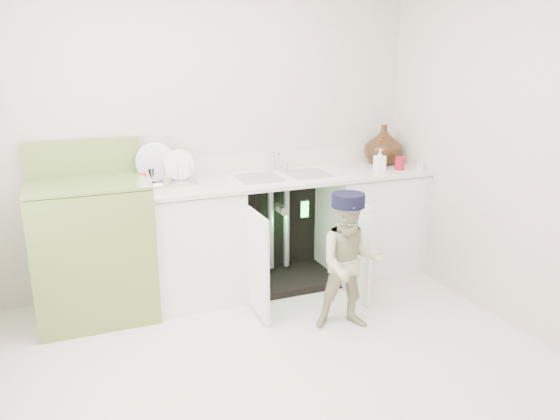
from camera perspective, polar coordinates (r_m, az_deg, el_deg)
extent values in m
plane|color=silver|center=(3.43, -0.56, -16.39)|extent=(3.50, 3.50, 0.00)
cube|color=beige|center=(4.36, -7.94, 8.17)|extent=(3.50, 2.50, 0.02)
cube|color=beige|center=(1.70, 18.33, -5.10)|extent=(3.50, 2.50, 0.02)
cube|color=beige|center=(3.93, 23.99, 6.09)|extent=(2.50, 3.00, 0.02)
cube|color=white|center=(4.21, -9.79, -3.69)|extent=(0.80, 0.60, 0.86)
cube|color=white|center=(4.79, 9.23, -1.25)|extent=(0.80, 0.60, 0.86)
cube|color=black|center=(4.68, -0.92, -1.45)|extent=(0.80, 0.06, 0.86)
cube|color=black|center=(4.58, 0.33, -7.17)|extent=(0.80, 0.60, 0.06)
cylinder|color=gray|center=(4.50, -0.97, -1.91)|extent=(0.05, 0.05, 0.70)
cylinder|color=gray|center=(4.55, 0.68, -1.71)|extent=(0.05, 0.05, 0.70)
cylinder|color=gray|center=(4.43, 0.10, 0.10)|extent=(0.07, 0.18, 0.07)
cube|color=white|center=(3.88, -2.32, -5.73)|extent=(0.03, 0.40, 0.76)
cube|color=white|center=(4.19, 8.04, -4.15)|extent=(0.02, 0.40, 0.76)
cube|color=silver|center=(4.32, 0.35, 3.32)|extent=(2.44, 0.64, 0.03)
cube|color=silver|center=(4.56, -1.04, 5.16)|extent=(2.44, 0.02, 0.15)
cube|color=white|center=(4.31, 0.35, 3.44)|extent=(0.85, 0.55, 0.02)
cube|color=gray|center=(4.24, -2.22, 3.35)|extent=(0.34, 0.40, 0.01)
cube|color=gray|center=(4.39, 2.83, 3.79)|extent=(0.34, 0.40, 0.01)
cylinder|color=silver|center=(4.49, -0.72, 5.20)|extent=(0.03, 0.03, 0.17)
cylinder|color=silver|center=(4.42, -0.44, 6.01)|extent=(0.02, 0.14, 0.02)
cylinder|color=silver|center=(4.54, 0.58, 4.68)|extent=(0.04, 0.04, 0.06)
cylinder|color=silver|center=(4.69, 14.71, -0.42)|extent=(0.01, 0.01, 0.70)
cube|color=silver|center=(4.67, 14.39, 4.35)|extent=(0.04, 0.02, 0.06)
cube|color=silver|center=(4.17, -12.13, 2.86)|extent=(0.47, 0.31, 0.02)
cylinder|color=silver|center=(4.17, -12.81, 3.98)|extent=(0.29, 0.10, 0.28)
cylinder|color=white|center=(4.18, -10.50, 4.00)|extent=(0.23, 0.06, 0.23)
cylinder|color=silver|center=(4.03, -14.57, 3.39)|extent=(0.01, 0.01, 0.14)
cylinder|color=silver|center=(4.04, -13.25, 3.52)|extent=(0.01, 0.01, 0.14)
cylinder|color=silver|center=(4.06, -11.94, 3.65)|extent=(0.01, 0.01, 0.14)
cylinder|color=silver|center=(4.08, -10.64, 3.77)|extent=(0.01, 0.01, 0.14)
cylinder|color=silver|center=(4.09, -9.35, 3.89)|extent=(0.01, 0.01, 0.14)
imported|color=#482614|center=(4.86, 10.75, 6.71)|extent=(0.33, 0.33, 0.34)
imported|color=orange|center=(4.80, 10.28, 5.97)|extent=(0.09, 0.09, 0.23)
imported|color=white|center=(4.63, 10.39, 5.22)|extent=(0.08, 0.08, 0.18)
cylinder|color=#A20D1E|center=(4.67, 12.39, 4.80)|extent=(0.08, 0.08, 0.11)
cylinder|color=#B01C0F|center=(4.10, -14.14, 3.08)|extent=(0.05, 0.05, 0.10)
cylinder|color=tan|center=(4.05, -11.74, 2.93)|extent=(0.06, 0.06, 0.08)
cylinder|color=black|center=(4.15, -13.29, 3.42)|extent=(0.04, 0.04, 0.12)
cube|color=white|center=(3.93, -13.65, 2.48)|extent=(0.05, 0.05, 0.09)
cube|color=olive|center=(4.10, -18.93, -4.13)|extent=(0.80, 0.65, 0.97)
cube|color=olive|center=(3.96, -19.58, 2.67)|extent=(0.80, 0.65, 0.02)
cube|color=olive|center=(4.21, -19.97, 5.23)|extent=(0.80, 0.06, 0.25)
cylinder|color=black|center=(3.80, -22.43, 1.75)|extent=(0.18, 0.18, 0.02)
cylinder|color=silver|center=(3.80, -22.45, 1.92)|extent=(0.21, 0.21, 0.01)
cylinder|color=black|center=(4.12, -22.47, 2.76)|extent=(0.18, 0.18, 0.02)
cylinder|color=silver|center=(4.11, -22.49, 2.92)|extent=(0.21, 0.21, 0.01)
cylinder|color=black|center=(3.82, -16.46, 2.37)|extent=(0.18, 0.18, 0.02)
cylinder|color=silver|center=(3.82, -16.47, 2.54)|extent=(0.21, 0.21, 0.01)
cylinder|color=black|center=(4.13, -16.94, 3.33)|extent=(0.18, 0.18, 0.02)
cylinder|color=silver|center=(4.13, -16.95, 3.49)|extent=(0.21, 0.21, 0.01)
imported|color=#BEB689|center=(3.74, 7.34, -5.55)|extent=(0.54, 0.48, 0.94)
cylinder|color=black|center=(3.60, 7.59, 0.96)|extent=(0.28, 0.28, 0.09)
cube|color=black|center=(3.70, 7.27, 0.84)|extent=(0.19, 0.14, 0.01)
cube|color=black|center=(4.07, 2.57, 0.10)|extent=(0.07, 0.01, 0.14)
cube|color=#26F23F|center=(4.06, 2.61, 0.07)|extent=(0.06, 0.00, 0.12)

